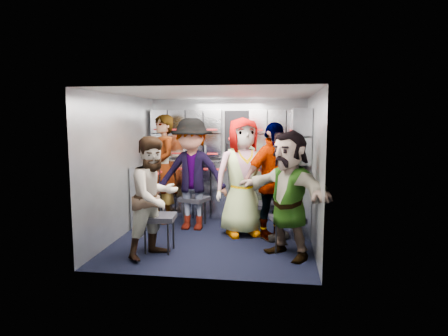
# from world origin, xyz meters

# --- Properties ---
(floor) EXTENTS (3.00, 3.00, 0.00)m
(floor) POSITION_xyz_m (0.00, 0.00, 0.00)
(floor) COLOR black
(floor) RESTS_ON ground
(wall_back) EXTENTS (2.80, 0.04, 2.10)m
(wall_back) POSITION_xyz_m (0.00, 1.50, 1.05)
(wall_back) COLOR gray
(wall_back) RESTS_ON ground
(wall_left) EXTENTS (0.04, 3.00, 2.10)m
(wall_left) POSITION_xyz_m (-1.40, 0.00, 1.05)
(wall_left) COLOR gray
(wall_left) RESTS_ON ground
(wall_right) EXTENTS (0.04, 3.00, 2.10)m
(wall_right) POSITION_xyz_m (1.40, 0.00, 1.05)
(wall_right) COLOR gray
(wall_right) RESTS_ON ground
(ceiling) EXTENTS (2.80, 3.00, 0.02)m
(ceiling) POSITION_xyz_m (0.00, 0.00, 2.10)
(ceiling) COLOR silver
(ceiling) RESTS_ON wall_back
(cart_bank_back) EXTENTS (2.68, 0.38, 0.99)m
(cart_bank_back) POSITION_xyz_m (0.00, 1.29, 0.49)
(cart_bank_back) COLOR #A2A6B2
(cart_bank_back) RESTS_ON ground
(cart_bank_left) EXTENTS (0.38, 0.76, 0.99)m
(cart_bank_left) POSITION_xyz_m (-1.19, 0.56, 0.49)
(cart_bank_left) COLOR #A2A6B2
(cart_bank_left) RESTS_ON ground
(counter) EXTENTS (2.68, 0.42, 0.03)m
(counter) POSITION_xyz_m (0.00, 1.29, 1.01)
(counter) COLOR #B3B6BB
(counter) RESTS_ON cart_bank_back
(locker_bank_back) EXTENTS (2.68, 0.28, 0.82)m
(locker_bank_back) POSITION_xyz_m (0.00, 1.35, 1.49)
(locker_bank_back) COLOR #A2A6B2
(locker_bank_back) RESTS_ON wall_back
(locker_bank_right) EXTENTS (0.28, 1.00, 0.82)m
(locker_bank_right) POSITION_xyz_m (1.25, 0.70, 1.49)
(locker_bank_right) COLOR #A2A6B2
(locker_bank_right) RESTS_ON wall_right
(right_cabinet) EXTENTS (0.28, 1.20, 1.00)m
(right_cabinet) POSITION_xyz_m (1.25, 0.60, 0.50)
(right_cabinet) COLOR #A2A6B2
(right_cabinet) RESTS_ON ground
(coffee_niche) EXTENTS (0.46, 0.16, 0.84)m
(coffee_niche) POSITION_xyz_m (0.18, 1.41, 1.47)
(coffee_niche) COLOR black
(coffee_niche) RESTS_ON wall_back
(red_latch_strip) EXTENTS (2.60, 0.02, 0.03)m
(red_latch_strip) POSITION_xyz_m (0.00, 1.09, 0.88)
(red_latch_strip) COLOR red
(red_latch_strip) RESTS_ON cart_bank_back
(jump_seat_near_left) EXTENTS (0.45, 0.43, 0.49)m
(jump_seat_near_left) POSITION_xyz_m (-0.63, -0.68, 0.44)
(jump_seat_near_left) COLOR black
(jump_seat_near_left) RESTS_ON ground
(jump_seat_mid_left) EXTENTS (0.51, 0.50, 0.48)m
(jump_seat_mid_left) POSITION_xyz_m (-0.44, 0.62, 0.42)
(jump_seat_mid_left) COLOR black
(jump_seat_mid_left) RESTS_ON ground
(jump_seat_center) EXTENTS (0.45, 0.44, 0.41)m
(jump_seat_center) POSITION_xyz_m (0.39, 0.43, 0.36)
(jump_seat_center) COLOR black
(jump_seat_center) RESTS_ON ground
(jump_seat_mid_right) EXTENTS (0.42, 0.40, 0.49)m
(jump_seat_mid_right) POSITION_xyz_m (0.83, 0.30, 0.43)
(jump_seat_mid_right) COLOR black
(jump_seat_mid_right) RESTS_ON ground
(jump_seat_near_right) EXTENTS (0.50, 0.49, 0.47)m
(jump_seat_near_right) POSITION_xyz_m (1.05, -0.45, 0.42)
(jump_seat_near_right) COLOR black
(jump_seat_near_right) RESTS_ON ground
(attendant_standing) EXTENTS (0.72, 0.79, 1.82)m
(attendant_standing) POSITION_xyz_m (-1.01, 0.81, 0.91)
(attendant_standing) COLOR black
(attendant_standing) RESTS_ON ground
(attendant_arc_a) EXTENTS (0.88, 0.94, 1.54)m
(attendant_arc_a) POSITION_xyz_m (-0.63, -0.86, 0.77)
(attendant_arc_a) COLOR black
(attendant_arc_a) RESTS_ON ground
(attendant_arc_b) EXTENTS (1.16, 0.70, 1.76)m
(attendant_arc_b) POSITION_xyz_m (-0.44, 0.44, 0.88)
(attendant_arc_b) COLOR black
(attendant_arc_b) RESTS_ON ground
(attendant_arc_c) EXTENTS (1.01, 0.85, 1.77)m
(attendant_arc_c) POSITION_xyz_m (0.39, 0.25, 0.89)
(attendant_arc_c) COLOR black
(attendant_arc_c) RESTS_ON ground
(attendant_arc_d) EXTENTS (1.02, 0.98, 1.71)m
(attendant_arc_d) POSITION_xyz_m (0.83, 0.12, 0.85)
(attendant_arc_d) COLOR black
(attendant_arc_d) RESTS_ON ground
(attendant_arc_e) EXTENTS (1.42, 1.38, 1.62)m
(attendant_arc_e) POSITION_xyz_m (1.05, -0.63, 0.81)
(attendant_arc_e) COLOR black
(attendant_arc_e) RESTS_ON ground
(bottle_left) EXTENTS (0.07, 0.07, 0.27)m
(bottle_left) POSITION_xyz_m (-0.75, 1.24, 1.16)
(bottle_left) COLOR white
(bottle_left) RESTS_ON counter
(bottle_mid) EXTENTS (0.07, 0.07, 0.26)m
(bottle_mid) POSITION_xyz_m (-0.36, 1.24, 1.16)
(bottle_mid) COLOR white
(bottle_mid) RESTS_ON counter
(bottle_right) EXTENTS (0.06, 0.06, 0.27)m
(bottle_right) POSITION_xyz_m (0.61, 1.24, 1.17)
(bottle_right) COLOR white
(bottle_right) RESTS_ON counter
(cup_left) EXTENTS (0.08, 0.08, 0.10)m
(cup_left) POSITION_xyz_m (-0.67, 1.23, 1.08)
(cup_left) COLOR #C2B488
(cup_left) RESTS_ON counter
(cup_right) EXTENTS (0.08, 0.08, 0.09)m
(cup_right) POSITION_xyz_m (0.61, 1.23, 1.08)
(cup_right) COLOR #C2B488
(cup_right) RESTS_ON counter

